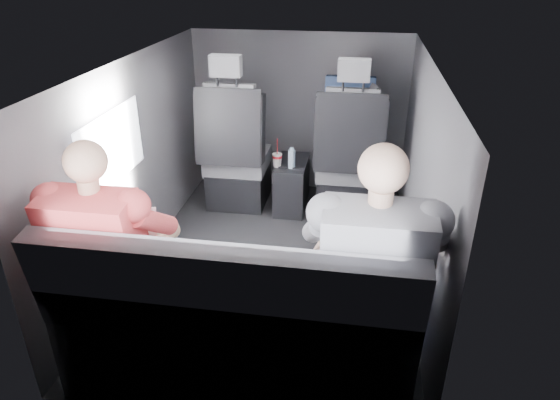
% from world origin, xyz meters
% --- Properties ---
extents(floor, '(2.60, 2.60, 0.00)m').
position_xyz_m(floor, '(0.00, 0.00, 0.00)').
color(floor, black).
rests_on(floor, ground).
extents(ceiling, '(2.60, 2.60, 0.00)m').
position_xyz_m(ceiling, '(0.00, 0.00, 1.35)').
color(ceiling, '#B2B2AD').
rests_on(ceiling, panel_back).
extents(panel_left, '(0.02, 2.60, 1.35)m').
position_xyz_m(panel_left, '(-0.90, 0.00, 0.68)').
color(panel_left, '#56565B').
rests_on(panel_left, floor).
extents(panel_right, '(0.02, 2.60, 1.35)m').
position_xyz_m(panel_right, '(0.90, 0.00, 0.68)').
color(panel_right, '#56565B').
rests_on(panel_right, floor).
extents(panel_front, '(1.80, 0.02, 1.35)m').
position_xyz_m(panel_front, '(0.00, 1.30, 0.68)').
color(panel_front, '#56565B').
rests_on(panel_front, floor).
extents(panel_back, '(1.80, 0.02, 1.35)m').
position_xyz_m(panel_back, '(0.00, -1.30, 0.68)').
color(panel_back, '#56565B').
rests_on(panel_back, floor).
extents(side_window, '(0.02, 0.75, 0.42)m').
position_xyz_m(side_window, '(-0.88, -0.30, 0.90)').
color(side_window, white).
rests_on(side_window, panel_left).
extents(seatbelt, '(0.35, 0.11, 0.59)m').
position_xyz_m(seatbelt, '(0.45, 0.67, 0.80)').
color(seatbelt, black).
rests_on(seatbelt, front_seat_right).
extents(front_seat_left, '(0.52, 0.58, 1.26)m').
position_xyz_m(front_seat_left, '(-0.45, 0.84, 0.40)').
color(front_seat_left, black).
rests_on(front_seat_left, floor).
extents(front_seat_right, '(0.52, 0.58, 1.26)m').
position_xyz_m(front_seat_right, '(0.45, 0.84, 0.40)').
color(front_seat_right, black).
rests_on(front_seat_right, floor).
extents(center_console, '(0.24, 0.48, 0.41)m').
position_xyz_m(center_console, '(0.00, 0.88, 0.20)').
color(center_console, black).
rests_on(center_console, floor).
extents(rear_bench, '(1.60, 0.57, 0.92)m').
position_xyz_m(rear_bench, '(0.00, -1.06, 0.31)').
color(rear_bench, slate).
rests_on(rear_bench, floor).
extents(soda_cup, '(0.08, 0.08, 0.23)m').
position_xyz_m(soda_cup, '(-0.10, 0.76, 0.46)').
color(soda_cup, white).
rests_on(soda_cup, center_console).
extents(water_bottle, '(0.06, 0.06, 0.16)m').
position_xyz_m(water_bottle, '(0.01, 0.76, 0.48)').
color(water_bottle, '#B0DAEF').
rests_on(water_bottle, center_console).
extents(laptop_white, '(0.38, 0.39, 0.25)m').
position_xyz_m(laptop_white, '(-0.57, -0.81, 0.63)').
color(laptop_white, silver).
rests_on(laptop_white, passenger_rear_left).
extents(laptop_black, '(0.35, 0.36, 0.21)m').
position_xyz_m(laptop_black, '(0.64, -0.77, 0.63)').
color(laptop_black, black).
rests_on(laptop_black, passenger_rear_right).
extents(passenger_rear_left, '(0.51, 0.63, 1.23)m').
position_xyz_m(passenger_rear_left, '(-0.59, -0.97, 0.63)').
color(passenger_rear_left, '#323237').
rests_on(passenger_rear_left, rear_bench).
extents(passenger_rear_right, '(0.54, 0.66, 1.29)m').
position_xyz_m(passenger_rear_right, '(0.60, -0.97, 0.65)').
color(passenger_rear_right, navy).
rests_on(passenger_rear_right, rear_bench).
extents(passenger_front_right, '(0.38, 0.38, 0.76)m').
position_xyz_m(passenger_front_right, '(0.42, 1.10, 0.75)').
color(passenger_front_right, navy).
rests_on(passenger_front_right, front_seat_right).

